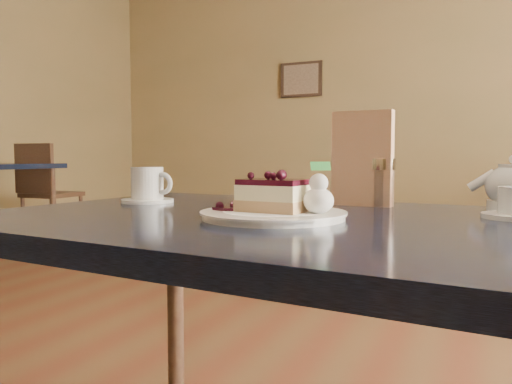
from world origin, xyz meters
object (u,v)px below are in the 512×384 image
at_px(main_table, 285,256).
at_px(dessert_plate, 273,215).
at_px(cheesecake_slice, 273,196).
at_px(coffee_set, 148,187).

bearing_deg(main_table, dessert_plate, -90.00).
relative_size(main_table, cheesecake_slice, 9.97).
bearing_deg(cheesecake_slice, coffee_set, 161.44).
xyz_separation_m(main_table, dessert_plate, (-0.00, -0.05, 0.08)).
xyz_separation_m(dessert_plate, cheesecake_slice, (0.00, 0.00, 0.03)).
bearing_deg(dessert_plate, cheesecake_slice, 90.00).
bearing_deg(coffee_set, cheesecake_slice, -22.92).
relative_size(cheesecake_slice, coffee_set, 0.90).
height_order(cheesecake_slice, coffee_set, coffee_set).
bearing_deg(coffee_set, dessert_plate, -22.92).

